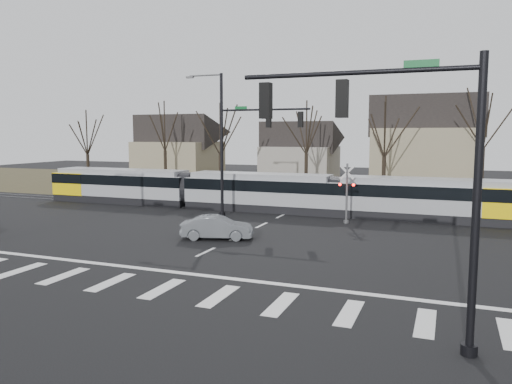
% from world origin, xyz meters
% --- Properties ---
extents(ground, '(140.00, 140.00, 0.00)m').
position_xyz_m(ground, '(0.00, 0.00, 0.00)').
color(ground, black).
extents(grass_verge, '(140.00, 28.00, 0.01)m').
position_xyz_m(grass_verge, '(0.00, 32.00, 0.01)').
color(grass_verge, '#38331E').
rests_on(grass_verge, ground).
extents(crosswalk, '(27.00, 2.60, 0.01)m').
position_xyz_m(crosswalk, '(0.00, -4.00, 0.01)').
color(crosswalk, silver).
rests_on(crosswalk, ground).
extents(stop_line, '(28.00, 0.35, 0.01)m').
position_xyz_m(stop_line, '(0.00, -1.80, 0.01)').
color(stop_line, silver).
rests_on(stop_line, ground).
extents(lane_dashes, '(0.18, 30.00, 0.01)m').
position_xyz_m(lane_dashes, '(0.00, 16.00, 0.01)').
color(lane_dashes, silver).
rests_on(lane_dashes, ground).
extents(rail_pair, '(90.00, 1.52, 0.06)m').
position_xyz_m(rail_pair, '(0.00, 15.80, 0.03)').
color(rail_pair, '#59595E').
rests_on(rail_pair, ground).
extents(tram, '(38.24, 2.84, 2.90)m').
position_xyz_m(tram, '(-2.51, 16.00, 1.58)').
color(tram, gray).
rests_on(tram, ground).
extents(sedan, '(3.72, 4.84, 1.33)m').
position_xyz_m(sedan, '(-0.85, 5.09, 0.67)').
color(sedan, slate).
rests_on(sedan, ground).
extents(signal_pole_near_right, '(6.72, 0.44, 8.00)m').
position_xyz_m(signal_pole_near_right, '(10.11, -6.00, 5.17)').
color(signal_pole_near_right, black).
rests_on(signal_pole_near_right, ground).
extents(signal_pole_far, '(9.28, 0.44, 10.20)m').
position_xyz_m(signal_pole_far, '(-2.41, 12.50, 5.70)').
color(signal_pole_far, black).
rests_on(signal_pole_far, ground).
extents(rail_crossing_signal, '(1.08, 0.36, 4.00)m').
position_xyz_m(rail_crossing_signal, '(5.00, 12.79, 1.89)').
color(rail_crossing_signal, '#59595B').
rests_on(rail_crossing_signal, ground).
extents(tree_row, '(59.20, 7.20, 10.00)m').
position_xyz_m(tree_row, '(2.00, 26.00, 5.00)').
color(tree_row, black).
rests_on(tree_row, ground).
extents(house_a, '(9.72, 8.64, 8.60)m').
position_xyz_m(house_a, '(-20.00, 34.00, 4.46)').
color(house_a, gray).
rests_on(house_a, ground).
extents(house_b, '(8.64, 7.56, 7.65)m').
position_xyz_m(house_b, '(-5.00, 36.00, 3.97)').
color(house_b, gray).
rests_on(house_b, ground).
extents(house_c, '(10.80, 8.64, 10.10)m').
position_xyz_m(house_c, '(9.00, 33.00, 5.23)').
color(house_c, gray).
rests_on(house_c, ground).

